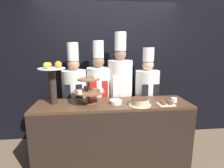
# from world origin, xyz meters

# --- Properties ---
(wall_back) EXTENTS (10.00, 0.06, 2.80)m
(wall_back) POSITION_xyz_m (0.00, 1.21, 1.40)
(wall_back) COLOR black
(wall_back) RESTS_ON ground_plane
(buffet_counter) EXTENTS (2.16, 0.58, 0.95)m
(buffet_counter) POSITION_xyz_m (0.00, 0.29, 0.48)
(buffet_counter) COLOR black
(buffet_counter) RESTS_ON ground_plane
(tiered_stand) EXTENTS (0.43, 0.43, 0.39)m
(tiered_stand) POSITION_xyz_m (-0.33, 0.32, 1.15)
(tiered_stand) COLOR brown
(tiered_stand) RESTS_ON buffet_counter
(fruit_pedestal) EXTENTS (0.36, 0.36, 0.58)m
(fruit_pedestal) POSITION_xyz_m (-0.81, 0.35, 1.31)
(fruit_pedestal) COLOR #2D231E
(fruit_pedestal) RESTS_ON buffet_counter
(cake_round) EXTENTS (0.30, 0.30, 0.10)m
(cake_round) POSITION_xyz_m (0.35, 0.15, 1.00)
(cake_round) COLOR white
(cake_round) RESTS_ON buffet_counter
(cup_white) EXTENTS (0.08, 0.08, 0.06)m
(cup_white) POSITION_xyz_m (0.87, 0.23, 0.98)
(cup_white) COLOR white
(cup_white) RESTS_ON buffet_counter
(cake_square_tray) EXTENTS (0.21, 0.19, 0.05)m
(cake_square_tray) POSITION_xyz_m (0.72, 0.15, 0.97)
(cake_square_tray) COLOR white
(cake_square_tray) RESTS_ON buffet_counter
(serving_bowl_near) EXTENTS (0.16, 0.16, 0.15)m
(serving_bowl_near) POSITION_xyz_m (0.04, 0.25, 0.98)
(serving_bowl_near) COLOR white
(serving_bowl_near) RESTS_ON buffet_counter
(chef_left) EXTENTS (0.40, 0.40, 1.79)m
(chef_left) POSITION_xyz_m (-0.58, 0.83, 0.95)
(chef_left) COLOR black
(chef_left) RESTS_ON ground_plane
(chef_center_left) EXTENTS (0.39, 0.39, 1.82)m
(chef_center_left) POSITION_xyz_m (-0.18, 0.83, 0.97)
(chef_center_left) COLOR #38332D
(chef_center_left) RESTS_ON ground_plane
(chef_center_right) EXTENTS (0.41, 0.41, 1.96)m
(chef_center_right) POSITION_xyz_m (0.18, 0.83, 1.05)
(chef_center_right) COLOR black
(chef_center_right) RESTS_ON ground_plane
(chef_right) EXTENTS (0.41, 0.41, 1.71)m
(chef_right) POSITION_xyz_m (0.66, 0.83, 0.92)
(chef_right) COLOR #28282D
(chef_right) RESTS_ON ground_plane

